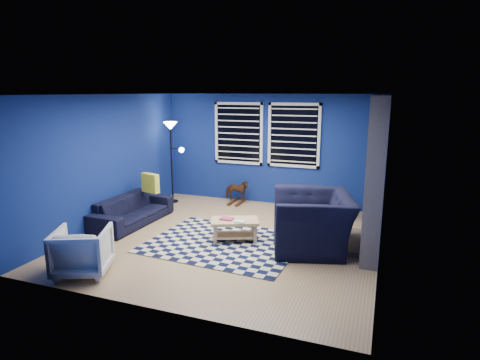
% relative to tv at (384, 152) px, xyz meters
% --- Properties ---
extents(floor, '(5.00, 5.00, 0.00)m').
position_rel_tv_xyz_m(floor, '(-2.45, -2.00, -1.40)').
color(floor, tan).
rests_on(floor, ground).
extents(ceiling, '(5.00, 5.00, 0.00)m').
position_rel_tv_xyz_m(ceiling, '(-2.45, -2.00, 1.10)').
color(ceiling, white).
rests_on(ceiling, wall_back).
extents(wall_back, '(5.00, 0.00, 5.00)m').
position_rel_tv_xyz_m(wall_back, '(-2.45, 0.50, -0.15)').
color(wall_back, navy).
rests_on(wall_back, floor).
extents(wall_left, '(0.00, 5.00, 5.00)m').
position_rel_tv_xyz_m(wall_left, '(-4.95, -2.00, -0.15)').
color(wall_left, navy).
rests_on(wall_left, floor).
extents(wall_right, '(0.00, 5.00, 5.00)m').
position_rel_tv_xyz_m(wall_right, '(0.05, -2.00, -0.15)').
color(wall_right, navy).
rests_on(wall_right, floor).
extents(fireplace, '(0.65, 2.00, 2.50)m').
position_rel_tv_xyz_m(fireplace, '(-0.09, -1.50, -0.20)').
color(fireplace, gray).
rests_on(fireplace, floor).
extents(window_left, '(1.17, 0.06, 1.42)m').
position_rel_tv_xyz_m(window_left, '(-3.20, 0.46, 0.20)').
color(window_left, black).
rests_on(window_left, wall_back).
extents(window_right, '(1.17, 0.06, 1.42)m').
position_rel_tv_xyz_m(window_right, '(-1.90, 0.46, 0.20)').
color(window_right, black).
rests_on(window_right, wall_back).
extents(tv, '(0.07, 1.00, 0.58)m').
position_rel_tv_xyz_m(tv, '(0.00, 0.00, 0.00)').
color(tv, black).
rests_on(tv, wall_right).
extents(rug, '(2.63, 2.16, 0.02)m').
position_rel_tv_xyz_m(rug, '(-2.45, -2.25, -1.39)').
color(rug, black).
rests_on(rug, floor).
extents(sofa, '(1.88, 0.79, 0.54)m').
position_rel_tv_xyz_m(sofa, '(-4.55, -1.88, -1.13)').
color(sofa, black).
rests_on(sofa, floor).
extents(armchair_big, '(1.70, 1.58, 0.92)m').
position_rel_tv_xyz_m(armchair_big, '(-1.01, -1.92, -0.94)').
color(armchair_big, black).
rests_on(armchair_big, floor).
extents(armchair_bent, '(0.96, 0.97, 0.68)m').
position_rel_tv_xyz_m(armchair_bent, '(-3.90, -4.01, -1.06)').
color(armchair_bent, gray).
rests_on(armchair_bent, floor).
extents(rocking_horse, '(0.33, 0.60, 0.48)m').
position_rel_tv_xyz_m(rocking_horse, '(-3.14, 0.20, -1.09)').
color(rocking_horse, '#4A2E17').
rests_on(rocking_horse, floor).
extents(coffee_table, '(0.92, 0.74, 0.41)m').
position_rel_tv_xyz_m(coffee_table, '(-2.32, -2.07, -1.12)').
color(coffee_table, tan).
rests_on(coffee_table, rug).
extents(cabinet, '(0.64, 0.50, 0.56)m').
position_rel_tv_xyz_m(cabinet, '(-0.91, -0.08, -1.15)').
color(cabinet, tan).
rests_on(cabinet, floor).
extents(floor_lamp, '(0.51, 0.31, 1.88)m').
position_rel_tv_xyz_m(floor_lamp, '(-4.57, -0.22, 0.14)').
color(floor_lamp, black).
rests_on(floor_lamp, floor).
extents(throw_pillow, '(0.42, 0.22, 0.39)m').
position_rel_tv_xyz_m(throw_pillow, '(-4.40, -1.44, -0.66)').
color(throw_pillow, gold).
rests_on(throw_pillow, sofa).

